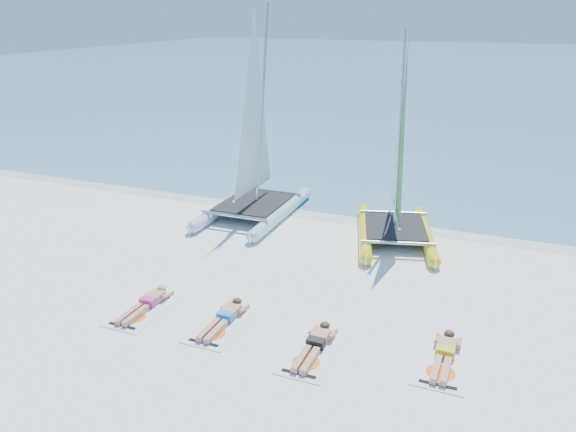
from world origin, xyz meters
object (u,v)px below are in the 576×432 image
object	(u,v)px
sunbather_d	(445,353)
towel_b	(221,326)
catamaran_blue	(254,154)
towel_d	(443,363)
sunbather_c	(315,344)
sunbather_a	(147,303)
sunbather_b	(225,317)
catamaran_yellow	(398,172)
towel_c	(312,353)
towel_a	(143,310)

from	to	relation	value
sunbather_d	towel_b	bearing A→B (deg)	-172.83
catamaran_blue	towel_d	bearing A→B (deg)	-42.71
catamaran_blue	sunbather_c	bearing A→B (deg)	-56.77
towel_b	sunbather_d	distance (m)	4.79
sunbather_a	sunbather_b	distance (m)	2.00
sunbather_b	towel_d	xyz separation A→B (m)	(4.75, 0.21, -0.11)
catamaran_yellow	sunbather_a	xyz separation A→B (m)	(-4.37, -6.85, -1.86)
towel_c	towel_d	bearing A→B (deg)	14.58
sunbather_c	towel_b	bearing A→B (deg)	178.53
catamaran_blue	towel_d	world-z (taller)	catamaran_blue
sunbather_a	sunbather_c	world-z (taller)	same
catamaran_yellow	towel_d	bearing A→B (deg)	-85.68
sunbather_a	towel_b	world-z (taller)	sunbather_a
towel_c	sunbather_c	distance (m)	0.22
catamaran_yellow	towel_b	xyz separation A→B (m)	(-2.37, -6.94, -1.96)
sunbather_b	sunbather_a	bearing A→B (deg)	-177.33
towel_c	towel_d	world-z (taller)	same
towel_a	towel_c	world-z (taller)	same
towel_b	towel_d	bearing A→B (deg)	4.88
sunbather_b	catamaran_yellow	bearing A→B (deg)	70.63
sunbather_a	towel_d	bearing A→B (deg)	2.60
catamaran_blue	towel_a	size ratio (longest dim) A/B	3.80
towel_b	catamaran_yellow	bearing A→B (deg)	71.12
sunbather_d	catamaran_yellow	bearing A→B (deg)	110.53
sunbather_a	sunbather_d	world-z (taller)	same
catamaran_yellow	catamaran_blue	bearing A→B (deg)	164.57
catamaran_blue	towel_a	distance (m)	7.33
catamaran_yellow	towel_b	distance (m)	7.60
towel_c	sunbather_d	world-z (taller)	sunbather_d
sunbather_b	towel_d	world-z (taller)	sunbather_b
towel_b	sunbather_c	world-z (taller)	sunbather_c
sunbather_b	sunbather_c	world-z (taller)	same
catamaran_yellow	towel_d	distance (m)	7.23
catamaran_blue	towel_b	world-z (taller)	catamaran_blue
towel_a	sunbather_d	world-z (taller)	sunbather_d
sunbather_a	towel_a	bearing A→B (deg)	-90.00
towel_d	sunbather_d	xyz separation A→B (m)	(-0.00, 0.19, 0.11)
towel_a	sunbather_b	world-z (taller)	sunbather_b
sunbather_c	towel_d	bearing A→B (deg)	10.42
towel_d	catamaran_yellow	bearing A→B (deg)	109.98
catamaran_yellow	sunbather_b	world-z (taller)	catamaran_yellow
catamaran_blue	towel_b	size ratio (longest dim) A/B	3.80
sunbather_b	sunbather_c	bearing A→B (deg)	-6.37
towel_a	sunbather_a	distance (m)	0.22
catamaran_blue	towel_d	xyz separation A→B (m)	(7.16, -6.52, -2.09)
sunbather_c	towel_a	bearing A→B (deg)	-179.51
catamaran_blue	towel_c	distance (m)	8.80
towel_c	sunbather_d	bearing A→B (deg)	18.60
catamaran_blue	sunbather_a	distance (m)	7.12
sunbather_b	towel_d	bearing A→B (deg)	2.58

